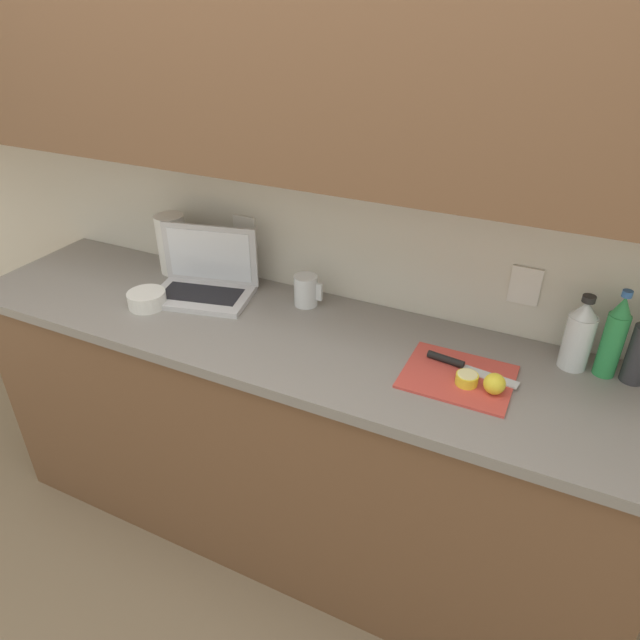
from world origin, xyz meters
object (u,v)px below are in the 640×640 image
at_px(knife, 456,363).
at_px(lemon_half_cut, 467,379).
at_px(bowl_white, 147,299).
at_px(cutting_board, 458,377).
at_px(laptop, 205,279).
at_px(paper_towel_roll, 172,244).
at_px(bottle_oil_tall, 614,337).
at_px(bottle_green_soda, 579,335).
at_px(measuring_cup, 306,290).
at_px(lemon_whole_beside, 494,384).

xyz_separation_m(knife, lemon_half_cut, (0.05, -0.07, 0.01)).
height_order(lemon_half_cut, bowl_white, bowl_white).
bearing_deg(cutting_board, knife, 111.19).
relative_size(laptop, paper_towel_roll, 1.72).
relative_size(bottle_oil_tall, paper_towel_roll, 1.18).
bearing_deg(bottle_oil_tall, laptop, -176.02).
xyz_separation_m(bottle_green_soda, bowl_white, (-1.35, -0.26, -0.08)).
relative_size(knife, paper_towel_roll, 1.19).
xyz_separation_m(lemon_half_cut, measuring_cup, (-0.61, 0.22, 0.03)).
bearing_deg(lemon_whole_beside, paper_towel_roll, 168.92).
height_order(lemon_half_cut, paper_towel_roll, paper_towel_roll).
xyz_separation_m(knife, measuring_cup, (-0.56, 0.15, 0.04)).
distance_m(laptop, lemon_half_cut, 0.98).
height_order(cutting_board, bottle_oil_tall, bottle_oil_tall).
height_order(lemon_whole_beside, bowl_white, lemon_whole_beside).
xyz_separation_m(bottle_green_soda, bottle_oil_tall, (0.09, 0.00, 0.02)).
height_order(knife, lemon_half_cut, lemon_half_cut).
bearing_deg(cutting_board, lemon_whole_beside, -18.94).
xyz_separation_m(cutting_board, knife, (-0.02, 0.04, 0.01)).
bearing_deg(cutting_board, lemon_half_cut, -43.27).
relative_size(laptop, measuring_cup, 3.58).
bearing_deg(lemon_half_cut, paper_towel_roll, 168.62).
height_order(cutting_board, lemon_half_cut, lemon_half_cut).
relative_size(cutting_board, paper_towel_roll, 1.34).
distance_m(cutting_board, measuring_cup, 0.62).
bearing_deg(bowl_white, measuring_cup, 27.20).
xyz_separation_m(laptop, lemon_half_cut, (0.97, -0.14, -0.03)).
distance_m(cutting_board, bottle_oil_tall, 0.44).
height_order(knife, bottle_oil_tall, bottle_oil_tall).
height_order(knife, measuring_cup, measuring_cup).
xyz_separation_m(lemon_whole_beside, bottle_green_soda, (0.18, 0.24, 0.07)).
relative_size(bottle_green_soda, bottle_oil_tall, 0.87).
distance_m(knife, bottle_green_soda, 0.35).
relative_size(cutting_board, measuring_cup, 2.79).
bearing_deg(lemon_whole_beside, laptop, 172.00).
distance_m(cutting_board, paper_towel_roll, 1.18).
bearing_deg(lemon_whole_beside, bottle_green_soda, 53.10).
relative_size(laptop, bowl_white, 2.98).
height_order(laptop, cutting_board, laptop).
distance_m(bowl_white, paper_towel_roll, 0.29).
xyz_separation_m(bottle_green_soda, measuring_cup, (-0.87, -0.01, -0.05)).
height_order(bottle_green_soda, bowl_white, bottle_green_soda).
height_order(bottle_green_soda, paper_towel_roll, bottle_green_soda).
bearing_deg(measuring_cup, bowl_white, -152.80).
bearing_deg(laptop, cutting_board, -19.70).
bearing_deg(bottle_oil_tall, paper_towel_roll, 179.68).
distance_m(lemon_half_cut, bottle_green_soda, 0.35).
bearing_deg(bottle_green_soda, paper_towel_roll, 179.66).
height_order(bottle_green_soda, measuring_cup, bottle_green_soda).
xyz_separation_m(knife, lemon_whole_beside, (0.12, -0.08, 0.02)).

